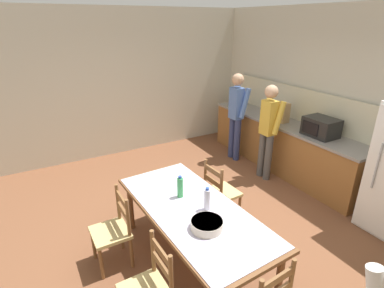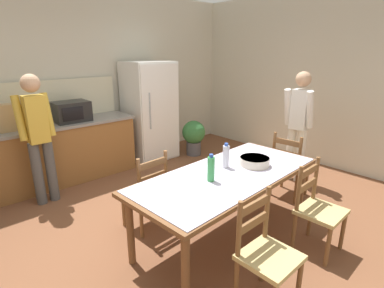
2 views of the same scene
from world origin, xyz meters
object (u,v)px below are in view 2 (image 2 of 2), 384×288
at_px(bottle_off_centre, 226,156).
at_px(chair_side_near_left, 266,254).
at_px(bottle_near_centre, 211,169).
at_px(person_by_table, 299,122).
at_px(refrigerator, 150,111).
at_px(paper_bag, 7,118).
at_px(microwave, 71,111).
at_px(serving_bowl, 255,161).
at_px(chair_side_near_right, 318,209).
at_px(potted_plant, 194,135).
at_px(chair_side_far_left, 146,191).
at_px(person_at_counter, 38,133).
at_px(chair_head_end, 289,166).
at_px(dining_table, 228,179).

height_order(bottle_off_centre, chair_side_near_left, bottle_off_centre).
relative_size(bottle_near_centre, person_by_table, 0.16).
relative_size(refrigerator, paper_bag, 4.89).
height_order(paper_bag, person_by_table, person_by_table).
bearing_deg(microwave, bottle_near_centre, -84.25).
bearing_deg(chair_side_near_left, serving_bowl, 41.45).
relative_size(bottle_near_centre, chair_side_near_right, 0.30).
bearing_deg(chair_side_near_right, potted_plant, 68.72).
relative_size(bottle_off_centre, chair_side_near_left, 0.30).
xyz_separation_m(microwave, bottle_off_centre, (0.63, -2.54, -0.19)).
relative_size(chair_side_near_right, chair_side_far_left, 1.00).
bearing_deg(person_at_counter, microwave, -50.68).
xyz_separation_m(chair_side_near_left, person_at_counter, (-0.73, 2.93, 0.50)).
bearing_deg(microwave, chair_head_end, -53.92).
distance_m(bottle_off_centre, potted_plant, 2.59).
height_order(paper_bag, potted_plant, paper_bag).
distance_m(chair_side_near_right, potted_plant, 3.12).
distance_m(serving_bowl, person_at_counter, 2.68).
bearing_deg(chair_side_near_left, person_by_table, 24.09).
height_order(bottle_off_centre, chair_side_near_right, bottle_off_centre).
distance_m(chair_side_near_right, person_by_table, 1.79).
height_order(serving_bowl, person_at_counter, person_at_counter).
bearing_deg(chair_head_end, paper_bag, 41.84).
xyz_separation_m(serving_bowl, person_by_table, (1.53, 0.35, 0.13)).
distance_m(microwave, person_at_counter, 0.83).
distance_m(dining_table, potted_plant, 2.72).
relative_size(serving_bowl, person_by_table, 0.19).
xyz_separation_m(chair_side_near_right, chair_side_near_left, (-0.95, -0.05, 0.00)).
xyz_separation_m(bottle_near_centre, chair_side_far_left, (-0.25, 0.75, -0.43)).
relative_size(microwave, chair_head_end, 0.55).
distance_m(bottle_off_centre, chair_side_near_left, 1.14).
relative_size(microwave, paper_bag, 1.39).
height_order(microwave, dining_table, microwave).
bearing_deg(person_at_counter, chair_side_far_left, -155.21).
bearing_deg(potted_plant, person_at_counter, -178.51).
distance_m(paper_bag, potted_plant, 3.05).
xyz_separation_m(dining_table, chair_side_far_left, (-0.52, 0.73, -0.23)).
bearing_deg(chair_side_far_left, chair_head_end, 157.10).
xyz_separation_m(paper_bag, person_by_table, (3.28, -2.36, -0.16)).
relative_size(refrigerator, chair_head_end, 1.93).
relative_size(serving_bowl, chair_side_near_left, 0.35).
bearing_deg(chair_side_near_right, chair_side_far_left, 123.35).
bearing_deg(bottle_off_centre, serving_bowl, -32.13).
xyz_separation_m(chair_head_end, chair_side_near_left, (-1.79, -0.85, 0.00)).
xyz_separation_m(paper_bag, bottle_off_centre, (1.48, -2.53, -0.22)).
relative_size(person_at_counter, person_by_table, 1.01).
relative_size(refrigerator, chair_side_far_left, 1.93).
distance_m(microwave, serving_bowl, 2.87).
bearing_deg(refrigerator, chair_side_far_left, -126.02).
relative_size(bottle_off_centre, chair_side_far_left, 0.30).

